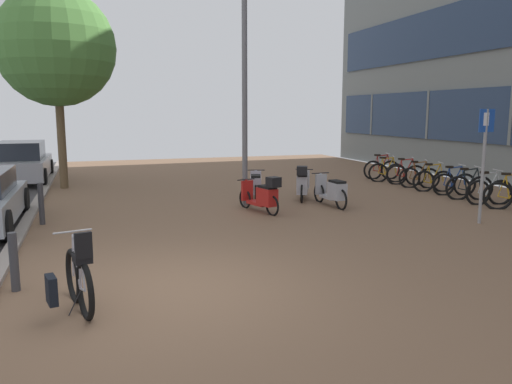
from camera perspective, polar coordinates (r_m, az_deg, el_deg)
ground at (r=7.57m, az=1.21°, el=-10.12°), size 21.00×40.00×0.13m
bicycle_foreground at (r=6.73m, az=-19.74°, el=-9.40°), size 0.57×1.37×1.10m
bicycle_rack_01 at (r=14.83m, az=25.03°, el=0.00°), size 1.31×0.48×0.98m
bicycle_rack_02 at (r=15.42m, az=23.12°, el=0.46°), size 1.28×0.57×0.99m
bicycle_rack_03 at (r=16.09m, az=21.64°, el=0.85°), size 1.29×0.52×0.96m
bicycle_rack_04 at (r=16.61m, az=19.55°, el=1.21°), size 1.25×0.55×0.96m
bicycle_rack_05 at (r=17.25m, az=18.09°, el=1.56°), size 1.19×0.68×0.97m
bicycle_rack_06 at (r=17.90m, az=16.72°, el=1.91°), size 1.23×0.69×0.99m
bicycle_rack_07 at (r=18.41m, az=14.71°, el=2.17°), size 1.22×0.64×0.97m
bicycle_rack_08 at (r=19.21m, az=14.12°, el=2.49°), size 1.36×0.50×1.00m
scooter_near at (r=12.32m, az=0.81°, el=-0.39°), size 0.75×1.67×0.96m
scooter_mid at (r=13.32m, az=8.70°, el=0.05°), size 0.52×1.75×0.85m
scooter_far at (r=14.08m, az=-0.03°, el=0.67°), size 0.76×1.64×0.82m
scooter_extra at (r=14.18m, az=5.34°, el=0.94°), size 1.01×1.67×1.04m
parked_car_far at (r=19.83m, az=-25.15°, el=3.03°), size 1.86×4.33×1.43m
parking_sign at (r=12.10m, az=24.55°, el=4.00°), size 0.40×0.07×2.53m
lamp_post at (r=13.20m, az=-1.31°, el=12.90°), size 0.20×0.52×6.04m
street_tree at (r=17.51m, az=-21.84°, el=15.02°), size 3.69×3.69×6.32m
bollard_near at (r=7.74m, az=-25.86°, el=-7.19°), size 0.12×0.12×0.83m
bollard_far at (r=12.01m, az=-23.28°, el=-1.25°), size 0.12×0.12×0.93m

